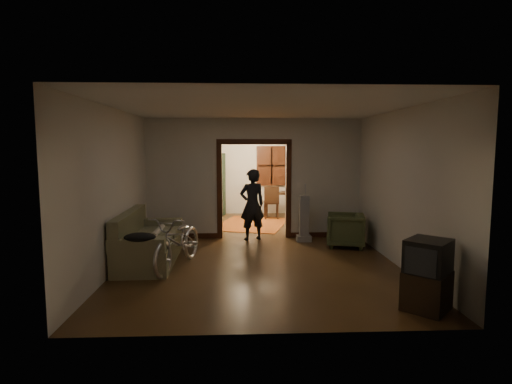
{
  "coord_description": "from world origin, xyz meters",
  "views": [
    {
      "loc": [
        -0.36,
        -8.6,
        2.11
      ],
      "look_at": [
        0.0,
        -0.3,
        1.2
      ],
      "focal_mm": 28.0,
      "sensor_mm": 36.0,
      "label": 1
    }
  ],
  "objects": [
    {
      "name": "tv_stand",
      "position": [
        2.1,
        -3.64,
        0.25
      ],
      "size": [
        0.75,
        0.75,
        0.51
      ],
      "primitive_type": "cube",
      "rotation": [
        0.0,
        0.0,
        0.8
      ],
      "color": "black",
      "rests_on": "floor"
    },
    {
      "name": "wall_back",
      "position": [
        0.0,
        4.25,
        1.4
      ],
      "size": [
        5.0,
        0.02,
        2.8
      ],
      "primitive_type": "cube",
      "color": "beige",
      "rests_on": "floor"
    },
    {
      "name": "desk_chair",
      "position": [
        0.61,
        3.23,
        0.49
      ],
      "size": [
        0.53,
        0.53,
        0.99
      ],
      "primitive_type": "cube",
      "rotation": [
        0.0,
        0.0,
        -0.25
      ],
      "color": "black",
      "rests_on": "floor"
    },
    {
      "name": "globe",
      "position": [
        -1.33,
        3.97,
        1.94
      ],
      "size": [
        0.3,
        0.3,
        0.3
      ],
      "primitive_type": "sphere",
      "color": "#1E5972",
      "rests_on": "locker"
    },
    {
      "name": "vacuum",
      "position": [
        1.12,
        0.29,
        0.53
      ],
      "size": [
        0.37,
        0.32,
        1.05
      ],
      "primitive_type": "cube",
      "rotation": [
        0.0,
        0.0,
        -0.2
      ],
      "color": "gray",
      "rests_on": "floor"
    },
    {
      "name": "chandelier",
      "position": [
        0.0,
        2.5,
        2.35
      ],
      "size": [
        0.24,
        0.24,
        0.24
      ],
      "primitive_type": "sphere",
      "color": "#FFE0A5",
      "rests_on": "ceiling"
    },
    {
      "name": "wall_left",
      "position": [
        -2.5,
        0.0,
        1.4
      ],
      "size": [
        0.02,
        8.5,
        2.8
      ],
      "primitive_type": "cube",
      "color": "beige",
      "rests_on": "floor"
    },
    {
      "name": "ceiling",
      "position": [
        0.0,
        0.0,
        2.8
      ],
      "size": [
        5.0,
        8.5,
        0.01
      ],
      "primitive_type": "cube",
      "color": "white",
      "rests_on": "floor"
    },
    {
      "name": "armchair",
      "position": [
        1.93,
        -0.23,
        0.36
      ],
      "size": [
        0.95,
        0.93,
        0.72
      ],
      "primitive_type": "imported",
      "rotation": [
        0.0,
        0.0,
        -1.82
      ],
      "color": "#3E4929",
      "rests_on": "floor"
    },
    {
      "name": "sofa",
      "position": [
        -2.02,
        -1.27,
        0.47
      ],
      "size": [
        0.97,
        2.08,
        0.95
      ],
      "primitive_type": "cube",
      "rotation": [
        0.0,
        0.0,
        0.02
      ],
      "color": "#5E6040",
      "rests_on": "floor"
    },
    {
      "name": "crt_tv",
      "position": [
        2.1,
        -3.64,
        0.7
      ],
      "size": [
        0.73,
        0.73,
        0.47
      ],
      "primitive_type": "cube",
      "rotation": [
        0.0,
        0.0,
        0.8
      ],
      "color": "black",
      "rests_on": "tv_stand"
    },
    {
      "name": "rolled_paper",
      "position": [
        -1.92,
        -0.97,
        0.53
      ],
      "size": [
        0.11,
        0.87,
        0.11
      ],
      "primitive_type": "cylinder",
      "rotation": [
        1.57,
        0.0,
        0.0
      ],
      "color": "beige",
      "rests_on": "sofa"
    },
    {
      "name": "desk",
      "position": [
        0.95,
        3.53,
        0.38
      ],
      "size": [
        1.08,
        0.68,
        0.75
      ],
      "primitive_type": "cube",
      "rotation": [
        0.0,
        0.0,
        0.11
      ],
      "color": "black",
      "rests_on": "floor"
    },
    {
      "name": "wall_right",
      "position": [
        2.5,
        0.0,
        1.4
      ],
      "size": [
        0.02,
        8.5,
        2.8
      ],
      "primitive_type": "cube",
      "color": "beige",
      "rests_on": "floor"
    },
    {
      "name": "oriental_rug",
      "position": [
        0.0,
        2.38,
        0.01
      ],
      "size": [
        2.33,
        2.7,
        0.02
      ],
      "primitive_type": "cube",
      "rotation": [
        0.0,
        0.0,
        -0.29
      ],
      "color": "maroon",
      "rests_on": "floor"
    },
    {
      "name": "partition_wall",
      "position": [
        0.0,
        0.75,
        1.4
      ],
      "size": [
        5.0,
        0.14,
        2.8
      ],
      "primitive_type": "cube",
      "color": "beige",
      "rests_on": "floor"
    },
    {
      "name": "bicycle",
      "position": [
        -1.43,
        -1.63,
        0.48
      ],
      "size": [
        1.09,
        1.93,
        0.96
      ],
      "primitive_type": "imported",
      "rotation": [
        0.0,
        0.0,
        -0.26
      ],
      "color": "silver",
      "rests_on": "floor"
    },
    {
      "name": "far_window",
      "position": [
        0.7,
        4.21,
        1.55
      ],
      "size": [
        0.98,
        0.06,
        1.28
      ],
      "primitive_type": "cube",
      "color": "black",
      "rests_on": "wall_back"
    },
    {
      "name": "light_switch",
      "position": [
        1.05,
        0.68,
        1.25
      ],
      "size": [
        0.08,
        0.01,
        0.12
      ],
      "primitive_type": "cube",
      "color": "silver",
      "rests_on": "partition_wall"
    },
    {
      "name": "floor",
      "position": [
        0.0,
        0.0,
        0.0
      ],
      "size": [
        5.0,
        8.5,
        0.01
      ],
      "primitive_type": "cube",
      "color": "#332010",
      "rests_on": "ground"
    },
    {
      "name": "jacket",
      "position": [
        -1.97,
        -2.18,
        0.68
      ],
      "size": [
        0.51,
        0.38,
        0.15
      ],
      "primitive_type": "ellipsoid",
      "color": "black",
      "rests_on": "sofa"
    },
    {
      "name": "door_casing",
      "position": [
        0.0,
        0.75,
        1.1
      ],
      "size": [
        1.74,
        0.2,
        2.32
      ],
      "primitive_type": "cube",
      "color": "#33170B",
      "rests_on": "floor"
    },
    {
      "name": "locker",
      "position": [
        -1.33,
        3.97,
        0.98
      ],
      "size": [
        1.1,
        0.83,
        1.96
      ],
      "primitive_type": "cube",
      "rotation": [
        0.0,
        0.0,
        -0.33
      ],
      "color": "black",
      "rests_on": "floor"
    },
    {
      "name": "person",
      "position": [
        -0.05,
        0.49,
        0.82
      ],
      "size": [
        0.7,
        0.57,
        1.64
      ],
      "primitive_type": "imported",
      "rotation": [
        0.0,
        0.0,
        3.49
      ],
      "color": "black",
      "rests_on": "floor"
    }
  ]
}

